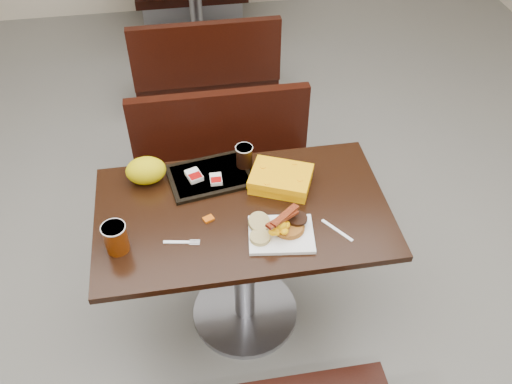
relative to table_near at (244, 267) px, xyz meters
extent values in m
cube|color=slate|center=(0.00, 0.00, -0.38)|extent=(6.00, 7.00, 0.01)
cube|color=white|center=(0.13, -0.17, 0.38)|extent=(0.28, 0.23, 0.01)
cylinder|color=#9D641A|center=(0.16, -0.15, 0.40)|extent=(0.14, 0.14, 0.03)
cylinder|color=black|center=(0.20, -0.13, 0.42)|extent=(0.09, 0.09, 0.01)
ellipsoid|color=#FFA005|center=(0.12, -0.17, 0.44)|extent=(0.09, 0.07, 0.04)
cylinder|color=tan|center=(0.04, -0.18, 0.40)|extent=(0.09, 0.09, 0.02)
cylinder|color=tan|center=(0.05, -0.11, 0.41)|extent=(0.11, 0.11, 0.05)
cylinder|color=#8A2F05|center=(-0.50, -0.13, 0.44)|extent=(0.09, 0.09, 0.12)
cube|color=white|center=(0.35, -0.17, 0.38)|extent=(0.10, 0.13, 0.00)
cube|color=#C54D08|center=(-0.14, -0.03, 0.38)|extent=(0.05, 0.04, 0.01)
cube|color=black|center=(-0.11, 0.22, 0.38)|extent=(0.38, 0.30, 0.02)
cube|color=silver|center=(-0.18, 0.21, 0.40)|extent=(0.08, 0.09, 0.02)
cube|color=silver|center=(-0.09, 0.17, 0.40)|extent=(0.05, 0.07, 0.02)
cylinder|color=black|center=(0.05, 0.26, 0.44)|extent=(0.09, 0.09, 0.10)
cube|color=#FFA404|center=(0.18, 0.12, 0.41)|extent=(0.31, 0.27, 0.07)
ellipsoid|color=#DEC607|center=(-0.38, 0.24, 0.43)|extent=(0.19, 0.16, 0.12)
camera|label=1|loc=(-0.20, -1.54, 1.97)|focal=38.17mm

